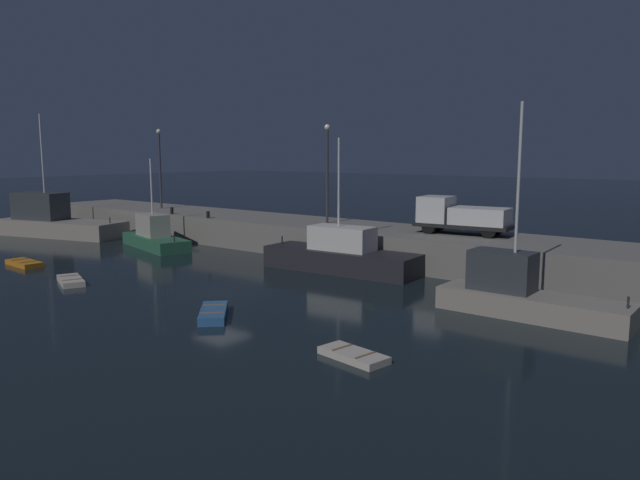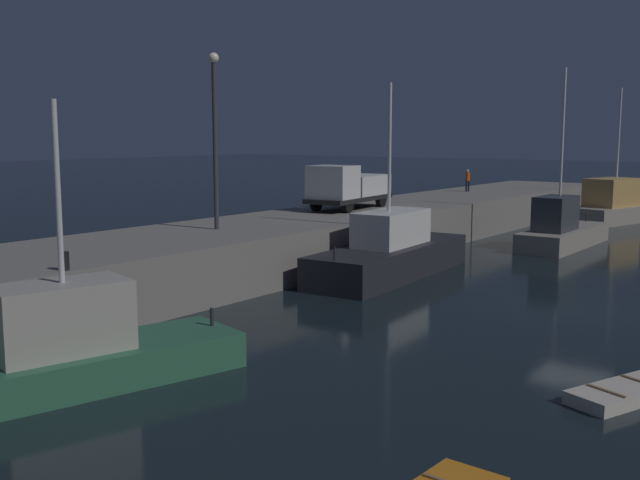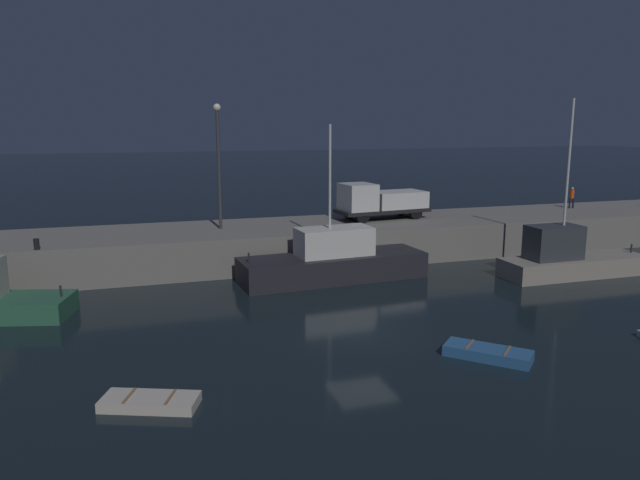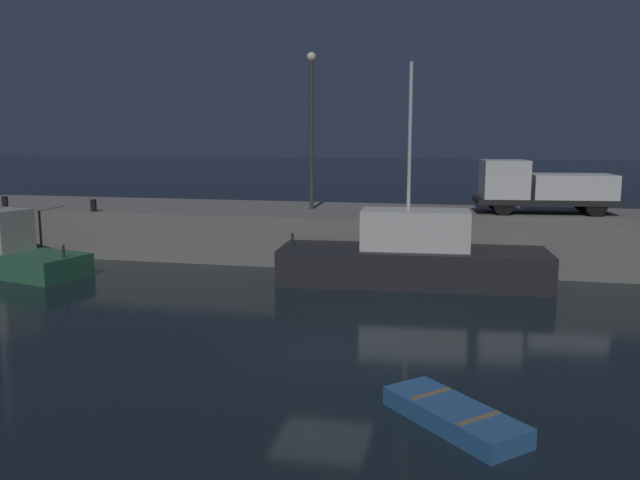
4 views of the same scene
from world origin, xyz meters
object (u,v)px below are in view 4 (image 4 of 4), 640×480
(fishing_boat_blue, at_px, (0,250))
(fishing_boat_orange, at_px, (413,258))
(dinghy_red_small, at_px, (454,416))
(lamp_post_east, at_px, (312,118))
(bollard_central, at_px, (94,205))
(utility_truck, at_px, (541,187))
(bollard_west, at_px, (5,202))

(fishing_boat_blue, height_order, fishing_boat_orange, fishing_boat_orange)
(dinghy_red_small, xyz_separation_m, lamp_post_east, (-7.11, 17.74, 6.34))
(fishing_boat_orange, xyz_separation_m, bollard_central, (-15.00, 2.14, 1.47))
(fishing_boat_blue, distance_m, bollard_central, 4.55)
(fishing_boat_blue, bearing_deg, utility_truck, 18.19)
(utility_truck, xyz_separation_m, bollard_west, (-25.20, -3.53, -0.92))
(fishing_boat_orange, bearing_deg, bollard_central, 171.89)
(bollard_west, bearing_deg, bollard_central, -2.83)
(fishing_boat_orange, distance_m, lamp_post_east, 9.38)
(utility_truck, height_order, bollard_west, utility_truck)
(fishing_boat_orange, distance_m, utility_truck, 8.26)
(fishing_boat_blue, relative_size, dinghy_red_small, 2.78)
(dinghy_red_small, relative_size, utility_truck, 0.47)
(fishing_boat_orange, height_order, lamp_post_east, lamp_post_east)
(dinghy_red_small, height_order, bollard_central, bollard_central)
(dinghy_red_small, relative_size, bollard_central, 5.43)
(lamp_post_east, bearing_deg, fishing_boat_orange, -45.55)
(fishing_boat_orange, distance_m, bollard_west, 20.15)
(lamp_post_east, xyz_separation_m, utility_truck, (10.55, 0.50, -3.12))
(fishing_boat_blue, distance_m, fishing_boat_orange, 17.33)
(fishing_boat_blue, height_order, bollard_central, fishing_boat_blue)
(fishing_boat_orange, height_order, dinghy_red_small, fishing_boat_orange)
(dinghy_red_small, distance_m, bollard_west, 26.36)
(bollard_central, bearing_deg, fishing_boat_blue, -121.97)
(bollard_west, xyz_separation_m, bollard_central, (4.95, -0.24, -0.01))
(utility_truck, bearing_deg, bollard_west, -172.02)
(lamp_post_east, bearing_deg, bollard_west, -168.32)
(dinghy_red_small, xyz_separation_m, bollard_central, (-16.80, 14.46, 2.29))
(utility_truck, distance_m, bollard_central, 20.61)
(dinghy_red_small, bearing_deg, bollard_west, 145.94)
(utility_truck, xyz_separation_m, bollard_central, (-20.24, -3.78, -0.93))
(utility_truck, relative_size, bollard_central, 11.46)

